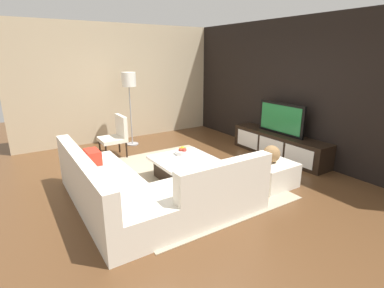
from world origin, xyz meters
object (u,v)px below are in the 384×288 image
(television, at_px, (281,118))
(sectional_couch, at_px, (143,191))
(floor_lamp, at_px, (129,84))
(fruit_bowl, at_px, (183,151))
(accent_chair_near, at_px, (116,134))
(media_console, at_px, (279,145))
(ottoman, at_px, (270,173))
(coffee_table, at_px, (183,168))
(decorative_ball, at_px, (271,154))

(television, distance_m, sectional_couch, 3.40)
(floor_lamp, xyz_separation_m, fruit_bowl, (2.22, 0.08, -1.01))
(television, height_order, accent_chair_near, television)
(media_console, xyz_separation_m, accent_chair_near, (-1.88, -2.86, 0.24))
(floor_lamp, height_order, ottoman, floor_lamp)
(television, relative_size, coffee_table, 1.15)
(ottoman, relative_size, decorative_ball, 2.48)
(media_console, xyz_separation_m, television, (-0.00, 0.00, 0.58))
(media_console, distance_m, fruit_bowl, 2.22)
(coffee_table, bearing_deg, decorative_ball, 47.15)
(media_console, xyz_separation_m, floor_lamp, (-2.50, -2.28, 1.19))
(media_console, xyz_separation_m, coffee_table, (-0.10, -2.30, -0.05))
(media_console, bearing_deg, television, 90.00)
(accent_chair_near, bearing_deg, floor_lamp, 126.18)
(sectional_couch, bearing_deg, media_console, 98.86)
(television, distance_m, coffee_table, 2.38)
(decorative_ball, bearing_deg, coffee_table, -132.85)
(coffee_table, bearing_deg, television, 87.51)
(accent_chair_near, bearing_deg, decorative_ball, 19.76)
(coffee_table, relative_size, ottoman, 1.41)
(sectional_couch, relative_size, floor_lamp, 1.48)
(floor_lamp, bearing_deg, decorative_ball, 17.28)
(fruit_bowl, bearing_deg, decorative_ball, 39.61)
(coffee_table, xyz_separation_m, ottoman, (1.00, 1.08, -0.00))
(media_console, bearing_deg, accent_chair_near, -123.39)
(sectional_couch, relative_size, coffee_table, 2.56)
(television, bearing_deg, accent_chair_near, -123.39)
(sectional_couch, bearing_deg, coffee_table, 121.19)
(floor_lamp, relative_size, fruit_bowl, 6.09)
(ottoman, height_order, decorative_ball, decorative_ball)
(decorative_ball, bearing_deg, floor_lamp, -162.72)
(sectional_couch, relative_size, decorative_ball, 8.93)
(coffee_table, xyz_separation_m, fruit_bowl, (-0.18, 0.10, 0.23))
(media_console, relative_size, ottoman, 3.22)
(coffee_table, height_order, floor_lamp, floor_lamp)
(media_console, xyz_separation_m, ottoman, (0.90, -1.22, -0.05))
(accent_chair_near, height_order, fruit_bowl, accent_chair_near)
(media_console, height_order, decorative_ball, decorative_ball)
(ottoman, bearing_deg, coffee_table, -132.85)
(coffee_table, relative_size, fruit_bowl, 3.52)
(fruit_bowl, bearing_deg, ottoman, 39.61)
(television, bearing_deg, fruit_bowl, -97.29)
(sectional_couch, bearing_deg, accent_chair_near, 169.22)
(sectional_couch, distance_m, decorative_ball, 2.14)
(television, bearing_deg, media_console, -90.00)
(television, relative_size, ottoman, 1.62)
(ottoman, distance_m, decorative_ball, 0.34)
(sectional_couch, height_order, accent_chair_near, accent_chair_near)
(television, xyz_separation_m, floor_lamp, (-2.50, -2.28, 0.62))
(coffee_table, bearing_deg, accent_chair_near, -162.53)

